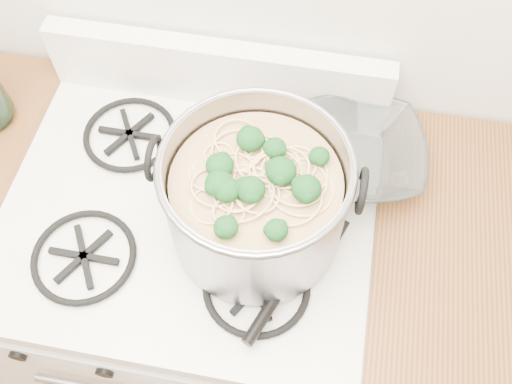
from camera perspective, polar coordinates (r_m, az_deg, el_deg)
name	(u,v)px	position (r m, az deg, el deg)	size (l,w,h in m)	color
gas_range	(205,292)	(1.60, -5.09, -9.89)	(0.76, 0.66, 0.92)	white
counter_left	(29,256)	(1.73, -21.71, -5.98)	(0.25, 0.65, 0.92)	silver
stock_pot	(256,199)	(1.03, 0.00, -0.74)	(0.37, 0.34, 0.23)	gray
spatula	(317,232)	(1.11, 6.08, -4.03)	(0.29, 0.31, 0.02)	black
glass_bowl	(356,159)	(1.21, 9.98, 3.29)	(0.11, 0.11, 0.03)	white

